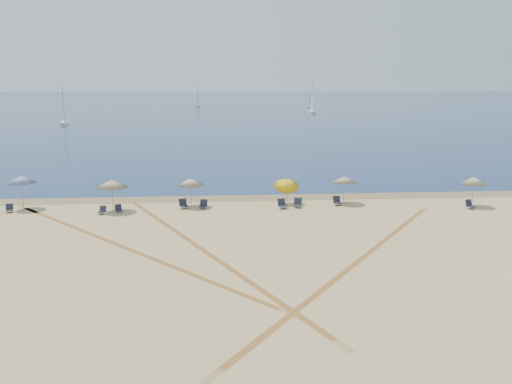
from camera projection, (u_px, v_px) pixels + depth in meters
ground at (293, 321)px, 22.33m from camera, size 160.00×160.00×0.00m
ocean at (221, 102)px, 241.93m from camera, size 500.00×500.00×0.00m
wet_sand at (252, 197)px, 45.75m from camera, size 500.00×500.00×0.00m
umbrella_0 at (21, 179)px, 41.18m from camera, size 2.17×2.17×2.66m
umbrella_1 at (112, 184)px, 40.48m from camera, size 2.34×2.34×2.48m
umbrella_2 at (191, 182)px, 42.04m from camera, size 2.11×2.11×2.33m
umbrella_3 at (287, 183)px, 42.93m from camera, size 2.01×2.05×2.40m
umbrella_4 at (344, 180)px, 43.16m from camera, size 2.12×2.16×2.31m
umbrella_5 at (474, 180)px, 42.12m from camera, size 1.91×1.91×2.42m
chair_0 at (9, 209)px, 40.61m from camera, size 0.67×0.73×0.62m
chair_1 at (102, 211)px, 40.05m from camera, size 0.64×0.70×0.61m
chair_2 at (119, 209)px, 40.59m from camera, size 0.66×0.71×0.59m
chair_3 at (183, 204)px, 41.82m from camera, size 0.85×0.90×0.74m
chair_4 at (203, 205)px, 41.81m from camera, size 0.71×0.79×0.68m
chair_5 at (282, 204)px, 41.83m from camera, size 0.79×0.87×0.74m
chair_6 at (298, 203)px, 42.13m from camera, size 0.76×0.84×0.74m
chair_7 at (337, 201)px, 42.94m from camera, size 0.70×0.78×0.71m
chair_8 at (470, 205)px, 41.74m from camera, size 0.79×0.85×0.70m
sailboat_0 at (310, 101)px, 195.83m from camera, size 2.51×4.46×6.46m
sailboat_1 at (312, 104)px, 159.61m from camera, size 1.59×5.91×8.77m
sailboat_2 at (64, 112)px, 119.43m from camera, size 2.79×6.05×8.74m
sailboat_3 at (198, 100)px, 199.55m from camera, size 1.90×5.51×8.05m
tire_tracks at (220, 250)px, 31.64m from camera, size 53.93×44.25×0.00m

